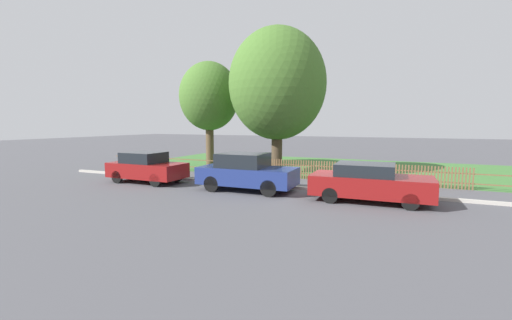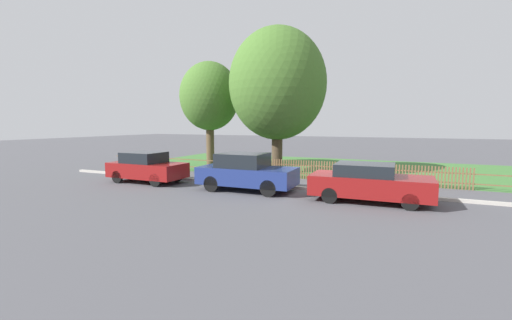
{
  "view_description": "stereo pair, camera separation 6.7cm",
  "coord_description": "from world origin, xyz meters",
  "px_view_note": "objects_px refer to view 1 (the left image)",
  "views": [
    {
      "loc": [
        2.58,
        -14.3,
        2.9
      ],
      "look_at": [
        -4.12,
        1.01,
        1.1
      ],
      "focal_mm": 24.0,
      "sensor_mm": 36.0,
      "label": 1
    },
    {
      "loc": [
        2.64,
        -14.27,
        2.9
      ],
      "look_at": [
        -4.12,
        1.01,
        1.1
      ],
      "focal_mm": 24.0,
      "sensor_mm": 36.0,
      "label": 2
    }
  ],
  "objects_px": {
    "parked_car_silver_hatchback": "(147,167)",
    "tree_nearest_kerb": "(209,97)",
    "parked_car_black_saloon": "(246,172)",
    "tree_behind_motorcycle": "(277,84)",
    "covered_motorcycle": "(256,167)",
    "parked_car_navy_estate": "(369,182)"
  },
  "relations": [
    {
      "from": "covered_motorcycle",
      "to": "parked_car_black_saloon",
      "type": "bearing_deg",
      "value": -72.68
    },
    {
      "from": "parked_car_silver_hatchback",
      "to": "covered_motorcycle",
      "type": "xyz_separation_m",
      "value": [
        4.6,
        2.97,
        -0.09
      ]
    },
    {
      "from": "parked_car_silver_hatchback",
      "to": "parked_car_black_saloon",
      "type": "relative_size",
      "value": 0.91
    },
    {
      "from": "parked_car_silver_hatchback",
      "to": "parked_car_navy_estate",
      "type": "distance_m",
      "value": 10.46
    },
    {
      "from": "parked_car_black_saloon",
      "to": "tree_behind_motorcycle",
      "type": "relative_size",
      "value": 0.51
    },
    {
      "from": "parked_car_navy_estate",
      "to": "tree_nearest_kerb",
      "type": "xyz_separation_m",
      "value": [
        -10.82,
        6.51,
        3.92
      ]
    },
    {
      "from": "parked_car_navy_estate",
      "to": "tree_nearest_kerb",
      "type": "distance_m",
      "value": 13.22
    },
    {
      "from": "parked_car_silver_hatchback",
      "to": "tree_nearest_kerb",
      "type": "height_order",
      "value": "tree_nearest_kerb"
    },
    {
      "from": "parked_car_black_saloon",
      "to": "parked_car_navy_estate",
      "type": "distance_m",
      "value": 5.07
    },
    {
      "from": "parked_car_black_saloon",
      "to": "tree_nearest_kerb",
      "type": "xyz_separation_m",
      "value": [
        -5.74,
        6.46,
        3.82
      ]
    },
    {
      "from": "parked_car_black_saloon",
      "to": "covered_motorcycle",
      "type": "height_order",
      "value": "parked_car_black_saloon"
    },
    {
      "from": "parked_car_navy_estate",
      "to": "tree_nearest_kerb",
      "type": "relative_size",
      "value": 0.63
    },
    {
      "from": "tree_behind_motorcycle",
      "to": "parked_car_silver_hatchback",
      "type": "bearing_deg",
      "value": -131.46
    },
    {
      "from": "parked_car_black_saloon",
      "to": "parked_car_silver_hatchback",
      "type": "bearing_deg",
      "value": -179.91
    },
    {
      "from": "parked_car_silver_hatchback",
      "to": "tree_nearest_kerb",
      "type": "xyz_separation_m",
      "value": [
        -0.36,
        6.55,
        3.89
      ]
    },
    {
      "from": "parked_car_black_saloon",
      "to": "covered_motorcycle",
      "type": "relative_size",
      "value": 2.09
    },
    {
      "from": "parked_car_black_saloon",
      "to": "tree_nearest_kerb",
      "type": "bearing_deg",
      "value": 130.78
    },
    {
      "from": "parked_car_silver_hatchback",
      "to": "covered_motorcycle",
      "type": "distance_m",
      "value": 5.48
    },
    {
      "from": "covered_motorcycle",
      "to": "tree_nearest_kerb",
      "type": "bearing_deg",
      "value": 146.2
    },
    {
      "from": "parked_car_silver_hatchback",
      "to": "tree_behind_motorcycle",
      "type": "height_order",
      "value": "tree_behind_motorcycle"
    },
    {
      "from": "parked_car_navy_estate",
      "to": "covered_motorcycle",
      "type": "distance_m",
      "value": 6.55
    },
    {
      "from": "parked_car_black_saloon",
      "to": "parked_car_navy_estate",
      "type": "relative_size",
      "value": 0.96
    }
  ]
}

